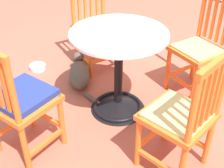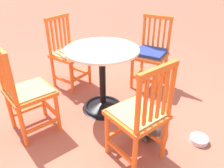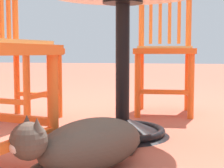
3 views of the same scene
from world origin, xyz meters
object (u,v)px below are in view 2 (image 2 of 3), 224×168
object	(u,v)px
orange_chair_tucked_in	(27,93)
pet_water_bowl	(199,140)
orange_chair_at_corner	(68,54)
cafe_table	(103,87)
orange_chair_by_planter	(139,116)
orange_chair_near_fence	(151,54)
tabby_cat	(145,123)

from	to	relation	value
orange_chair_tucked_in	pet_water_bowl	world-z (taller)	orange_chair_tucked_in
orange_chair_at_corner	orange_chair_tucked_in	size ratio (longest dim) A/B	1.00
orange_chair_tucked_in	cafe_table	bearing A→B (deg)	-112.36
orange_chair_tucked_in	orange_chair_by_planter	xyz separation A→B (m)	(-1.00, -0.36, 0.00)
orange_chair_near_fence	orange_chair_tucked_in	xyz separation A→B (m)	(0.42, 1.54, -0.01)
orange_chair_at_corner	orange_chair_tucked_in	xyz separation A→B (m)	(-0.43, 0.89, 0.00)
orange_chair_near_fence	tabby_cat	distance (m)	1.03
cafe_table	orange_chair_by_planter	size ratio (longest dim) A/B	0.83
cafe_table	tabby_cat	size ratio (longest dim) A/B	1.11
cafe_table	orange_chair_near_fence	xyz separation A→B (m)	(-0.12, -0.81, 0.16)
cafe_table	pet_water_bowl	world-z (taller)	cafe_table
orange_chair_tucked_in	orange_chair_at_corner	bearing A→B (deg)	-64.13
cafe_table	orange_chair_at_corner	xyz separation A→B (m)	(0.73, -0.17, 0.15)
orange_chair_by_planter	pet_water_bowl	size ratio (longest dim) A/B	5.36
orange_chair_at_corner	tabby_cat	xyz separation A→B (m)	(-1.31, 0.20, -0.34)
cafe_table	orange_chair_tucked_in	size ratio (longest dim) A/B	0.83
orange_chair_near_fence	orange_chair_at_corner	xyz separation A→B (m)	(0.85, 0.65, -0.01)
orange_chair_near_fence	orange_chair_at_corner	size ratio (longest dim) A/B	1.00
orange_chair_by_planter	tabby_cat	bearing A→B (deg)	-69.32
cafe_table	pet_water_bowl	size ratio (longest dim) A/B	4.47
orange_chair_by_planter	cafe_table	bearing A→B (deg)	-27.65
orange_chair_near_fence	pet_water_bowl	world-z (taller)	orange_chair_near_fence
orange_chair_near_fence	orange_chair_tucked_in	bearing A→B (deg)	74.79
cafe_table	orange_chair_tucked_in	bearing A→B (deg)	67.64
pet_water_bowl	orange_chair_at_corner	bearing A→B (deg)	-0.52
orange_chair_tucked_in	tabby_cat	distance (m)	1.17
orange_chair_near_fence	tabby_cat	bearing A→B (deg)	118.38
orange_chair_at_corner	orange_chair_by_planter	distance (m)	1.53
orange_chair_near_fence	pet_water_bowl	size ratio (longest dim) A/B	5.36
orange_chair_near_fence	orange_chair_tucked_in	world-z (taller)	same
orange_chair_tucked_in	orange_chair_by_planter	world-z (taller)	same
cafe_table	orange_chair_tucked_in	distance (m)	0.80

